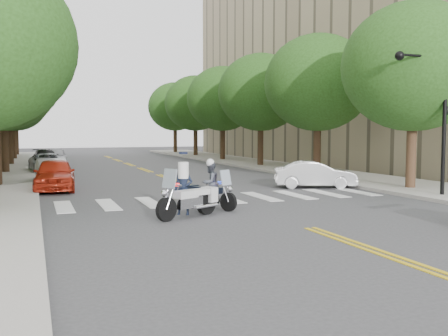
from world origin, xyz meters
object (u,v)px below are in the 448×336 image
motorcycle_parked (192,200)px  motorcycle_police (209,187)px  convertible (315,175)px  officer_standing (183,190)px

motorcycle_parked → motorcycle_police: bearing=-64.8°
motorcycle_parked → convertible: bearing=-81.6°
officer_standing → motorcycle_police: bearing=64.0°
convertible → officer_standing: bearing=145.8°
motorcycle_parked → officer_standing: bearing=-12.4°
motorcycle_police → motorcycle_parked: 1.71m
motorcycle_police → officer_standing: (-1.17, -0.83, 0.04)m
motorcycle_parked → officer_standing: (-0.13, 0.51, 0.27)m
motorcycle_parked → convertible: motorcycle_parked is taller
motorcycle_police → convertible: size_ratio=0.51×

